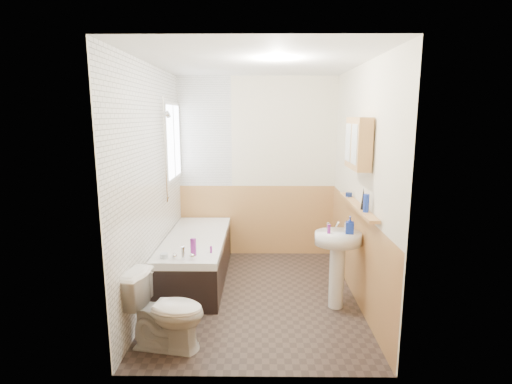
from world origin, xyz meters
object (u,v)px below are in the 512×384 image
toilet (166,311)px  medicine_cabinet (358,143)px  sink (337,254)px  bathtub (196,257)px  pine_shelf (357,206)px

toilet → medicine_cabinet: bearing=-54.6°
toilet → sink: sink is taller
sink → toilet: bearing=-166.1°
bathtub → medicine_cabinet: 2.34m
medicine_cabinet → toilet: bearing=-155.1°
pine_shelf → medicine_cabinet: bearing=-138.0°
sink → medicine_cabinet: bearing=9.4°
bathtub → toilet: bearing=-91.2°
toilet → bathtub: bearing=9.3°
bathtub → sink: sink is taller
bathtub → pine_shelf: (1.77, -0.62, 0.78)m
sink → pine_shelf: 0.53m
medicine_cabinet → bathtub: bearing=159.7°
sink → pine_shelf: pine_shelf is taller
bathtub → medicine_cabinet: size_ratio=3.19×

